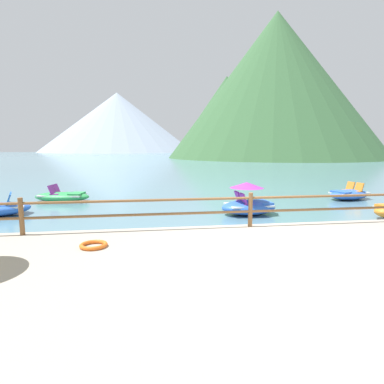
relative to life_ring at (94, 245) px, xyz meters
The scene contains 9 objects.
ground_plane 39.92m from the life_ring, 84.21° to the left, with size 200.00×200.00×0.00m, color slate.
promenade_dock 4.74m from the life_ring, 31.69° to the right, with size 28.00×8.00×0.40m, color #A39989.
dock_railing 4.25m from the life_ring, 17.45° to the left, with size 23.92×0.12×0.95m.
life_ring is the anchor object (origin of this frame).
pedal_boat_0 13.27m from the life_ring, 33.11° to the left, with size 2.55×1.87×0.83m.
pedal_boat_1 6.83m from the life_ring, 42.04° to the left, with size 2.24×1.54×1.26m.
pedal_boat_4 9.10m from the life_ring, 107.78° to the left, with size 2.78×1.68×0.81m.
cliff_headland 71.14m from the life_ring, 65.94° to the left, with size 47.48×47.48×31.35m.
distant_peak 136.82m from the life_ring, 94.37° to the left, with size 65.32×65.32×24.94m, color #93A3B7.
Camera 1 is at (-2.84, -6.80, 2.63)m, focal length 29.90 mm.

